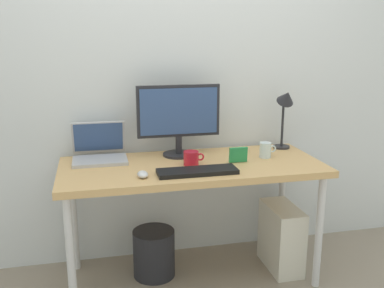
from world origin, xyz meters
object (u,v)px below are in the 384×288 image
Objects in this scene: coffee_mug at (191,158)px; glass_cup at (266,150)px; computer_tower at (281,237)px; laptop at (99,150)px; keyboard at (197,171)px; monitor at (179,116)px; mouse at (143,174)px; desk at (192,174)px; desk_lamp at (286,106)px; photo_frame at (238,155)px; wastebasket at (154,253)px.

coffee_mug is 1.15× the size of glass_cup.
glass_cup is 0.59m from computer_tower.
laptop is 0.76× the size of computer_tower.
keyboard is at bearing -91.48° from coffee_mug.
glass_cup is at bearing -17.61° from monitor.
mouse is at bearing -179.81° from keyboard.
coffee_mug reaches higher than desk.
desk_lamp reaches higher than photo_frame.
monitor is 0.30m from coffee_mug.
coffee_mug is (0.03, -0.21, -0.21)m from monitor.
photo_frame is at bearing 27.78° from keyboard.
desk_lamp is at bearing 21.28° from mouse.
photo_frame reaches higher than keyboard.
computer_tower is at bearing -6.17° from wastebasket.
coffee_mug is 0.67m from wastebasket.
desk_lamp is 4.58× the size of mouse.
coffee_mug reaches higher than computer_tower.
desk is 0.58m from laptop.
desk_lamp is 0.94× the size of keyboard.
monitor is 5.72× the size of mouse.
desk is 14.41× the size of glass_cup.
desk is 0.75m from computer_tower.
coffee_mug is (0.30, 0.17, 0.02)m from mouse.
computer_tower is at bearing -110.82° from desk_lamp.
keyboard is 0.33m from photo_frame.
photo_frame is at bearing 14.51° from mouse.
photo_frame is (0.80, -0.25, -0.01)m from laptop.
glass_cup reaches higher than photo_frame.
wastebasket is (-0.22, 0.26, -0.60)m from keyboard.
monitor reaches higher than mouse.
coffee_mug reaches higher than mouse.
desk_lamp is (1.19, -0.02, 0.23)m from laptop.
glass_cup is 0.21m from photo_frame.
wastebasket is (-0.22, 0.09, -0.63)m from coffee_mug.
desk_lamp is 3.75× the size of photo_frame.
monitor is 1.72× the size of wastebasket.
photo_frame is at bearing -161.55° from glass_cup.
glass_cup is at bearing -139.88° from desk_lamp.
laptop is at bearing 177.63° from monitor.
computer_tower is at bearing -22.51° from glass_cup.
laptop is 3.01× the size of glass_cup.
keyboard is 0.69m from wastebasket.
glass_cup reaches higher than coffee_mug.
keyboard is at bearing -155.90° from glass_cup.
mouse is 0.66m from wastebasket.
computer_tower is 0.82m from wastebasket.
coffee_mug is 0.28m from photo_frame.
photo_frame reaches higher than coffee_mug.
keyboard is 0.30m from mouse.
computer_tower is (0.60, 0.17, -0.54)m from keyboard.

